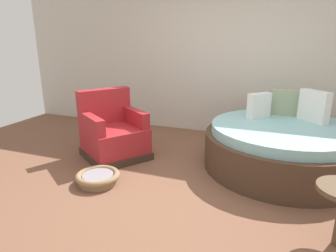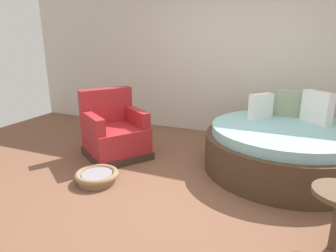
# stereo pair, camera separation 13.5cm
# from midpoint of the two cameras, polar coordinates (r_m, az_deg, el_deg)

# --- Properties ---
(ground_plane) EXTENTS (8.00, 8.00, 0.02)m
(ground_plane) POSITION_cam_midpoint_polar(r_m,az_deg,el_deg) (3.39, 1.80, -12.19)
(ground_plane) COLOR brown
(back_wall) EXTENTS (8.00, 0.12, 2.77)m
(back_wall) POSITION_cam_midpoint_polar(r_m,az_deg,el_deg) (5.17, 10.34, 13.74)
(back_wall) COLOR beige
(back_wall) RESTS_ON ground_plane
(round_daybed) EXTENTS (1.96, 1.96, 0.99)m
(round_daybed) POSITION_cam_midpoint_polar(r_m,az_deg,el_deg) (4.02, 20.40, -3.77)
(round_daybed) COLOR #473323
(round_daybed) RESTS_ON ground_plane
(red_armchair) EXTENTS (1.11, 1.11, 0.94)m
(red_armchair) POSITION_cam_midpoint_polar(r_m,az_deg,el_deg) (4.22, -11.58, -1.55)
(red_armchair) COLOR #38281E
(red_armchair) RESTS_ON ground_plane
(pet_basket) EXTENTS (0.51, 0.51, 0.13)m
(pet_basket) POSITION_cam_midpoint_polar(r_m,az_deg,el_deg) (3.57, -14.58, -9.70)
(pet_basket) COLOR #8E704C
(pet_basket) RESTS_ON ground_plane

